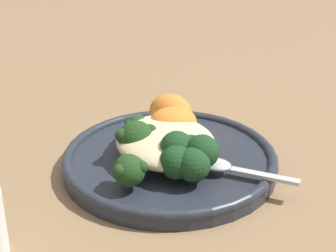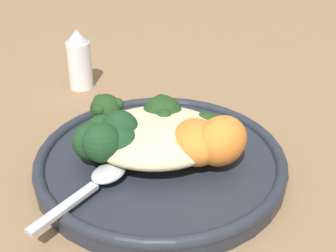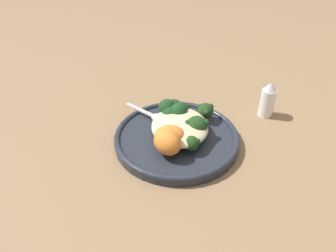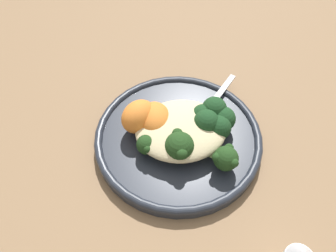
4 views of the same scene
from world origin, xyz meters
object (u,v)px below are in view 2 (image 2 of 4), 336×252
(broccoli_stalk_2, at_px, (118,118))
(broccoli_stalk_0, at_px, (198,132))
(broccoli_stalk_1, at_px, (164,120))
(sweet_potato_chunk_1, at_px, (196,142))
(kale_tuft, at_px, (107,138))
(sweet_potato_chunk_0, at_px, (221,141))
(salt_shaker, at_px, (79,59))
(plate, at_px, (161,161))
(quinoa_mound, at_px, (157,136))
(broccoli_stalk_3, at_px, (126,150))
(spoon, at_px, (99,180))

(broccoli_stalk_2, bearing_deg, broccoli_stalk_0, -153.60)
(broccoli_stalk_0, xyz_separation_m, broccoli_stalk_1, (0.03, -0.02, 0.01))
(broccoli_stalk_2, height_order, sweet_potato_chunk_1, sweet_potato_chunk_1)
(broccoli_stalk_1, relative_size, kale_tuft, 1.43)
(sweet_potato_chunk_0, height_order, salt_shaker, salt_shaker)
(broccoli_stalk_1, height_order, broccoli_stalk_2, broccoli_stalk_1)
(plate, relative_size, broccoli_stalk_2, 2.39)
(broccoli_stalk_0, height_order, salt_shaker, salt_shaker)
(sweet_potato_chunk_1, xyz_separation_m, salt_shaker, (0.12, -0.22, -0.00))
(broccoli_stalk_0, height_order, sweet_potato_chunk_1, sweet_potato_chunk_1)
(sweet_potato_chunk_1, bearing_deg, broccoli_stalk_1, -61.02)
(quinoa_mound, xyz_separation_m, sweet_potato_chunk_0, (-0.06, 0.03, 0.01))
(plate, height_order, quinoa_mound, quinoa_mound)
(broccoli_stalk_1, height_order, salt_shaker, salt_shaker)
(sweet_potato_chunk_0, bearing_deg, broccoli_stalk_2, -36.55)
(broccoli_stalk_3, relative_size, kale_tuft, 1.60)
(quinoa_mound, distance_m, broccoli_stalk_0, 0.04)
(broccoli_stalk_1, relative_size, sweet_potato_chunk_0, 1.70)
(broccoli_stalk_1, distance_m, salt_shaker, 0.20)
(broccoli_stalk_1, height_order, spoon, broccoli_stalk_1)
(sweet_potato_chunk_0, bearing_deg, salt_shaker, -57.80)
(plate, relative_size, broccoli_stalk_3, 2.37)
(broccoli_stalk_3, height_order, salt_shaker, salt_shaker)
(broccoli_stalk_0, xyz_separation_m, sweet_potato_chunk_1, (0.01, 0.03, 0.01))
(broccoli_stalk_0, height_order, spoon, broccoli_stalk_0)
(quinoa_mound, bearing_deg, kale_tuft, 7.86)
(broccoli_stalk_2, distance_m, broccoli_stalk_3, 0.06)
(kale_tuft, distance_m, spoon, 0.05)
(broccoli_stalk_1, height_order, sweet_potato_chunk_1, broccoli_stalk_1)
(broccoli_stalk_0, bearing_deg, broccoli_stalk_2, 118.74)
(sweet_potato_chunk_1, bearing_deg, plate, -25.58)
(broccoli_stalk_1, xyz_separation_m, kale_tuft, (0.06, 0.03, 0.00))
(sweet_potato_chunk_0, distance_m, kale_tuft, 0.11)
(broccoli_stalk_3, distance_m, kale_tuft, 0.02)
(sweet_potato_chunk_0, xyz_separation_m, sweet_potato_chunk_1, (0.02, -0.01, -0.00))
(broccoli_stalk_3, relative_size, spoon, 1.11)
(sweet_potato_chunk_0, distance_m, sweet_potato_chunk_1, 0.02)
(plate, distance_m, spoon, 0.08)
(plate, relative_size, broccoli_stalk_0, 3.28)
(plate, height_order, salt_shaker, salt_shaker)
(plate, relative_size, kale_tuft, 3.79)
(quinoa_mound, bearing_deg, broccoli_stalk_1, -108.10)
(plate, xyz_separation_m, salt_shaker, (0.09, -0.21, 0.03))
(sweet_potato_chunk_0, relative_size, sweet_potato_chunk_1, 0.94)
(broccoli_stalk_2, xyz_separation_m, spoon, (0.02, 0.09, -0.01))
(sweet_potato_chunk_1, bearing_deg, quinoa_mound, -30.17)
(plate, distance_m, sweet_potato_chunk_0, 0.07)
(broccoli_stalk_2, bearing_deg, spoon, 127.79)
(broccoli_stalk_3, bearing_deg, broccoli_stalk_0, -162.14)
(salt_shaker, bearing_deg, spoon, 96.66)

